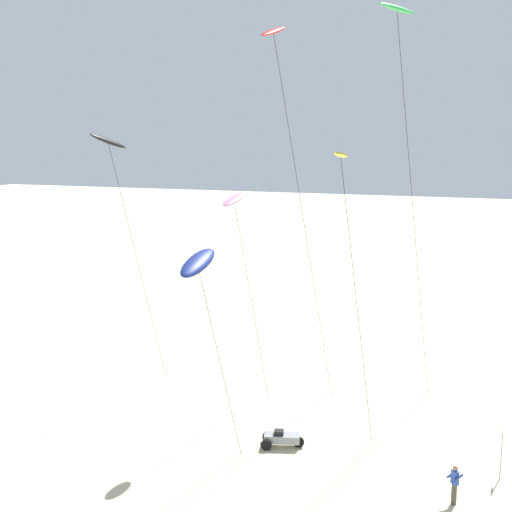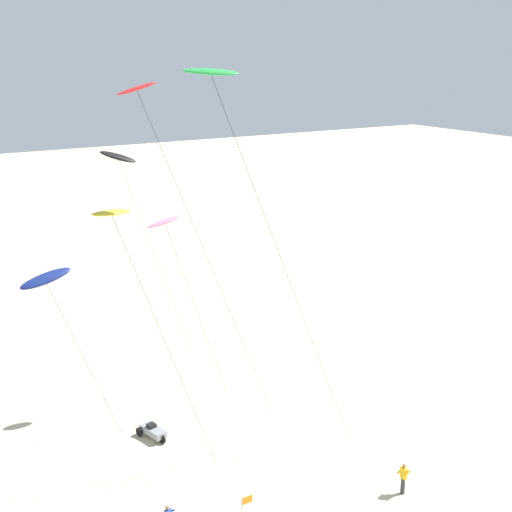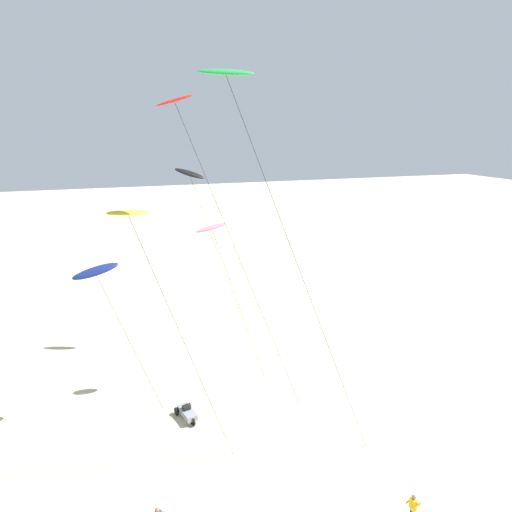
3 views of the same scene
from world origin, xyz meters
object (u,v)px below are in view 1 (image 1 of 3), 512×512
object	(u,v)px
kite_black	(109,144)
kite_red	(276,46)
kite_flyer_middle	(454,484)
kite_pink	(235,201)
kite_green	(398,17)
marker_flag	(502,446)
kite_navy	(198,263)
beach_buggy	(281,438)
kite_yellow	(341,161)

from	to	relation	value
kite_black	kite_red	size ratio (longest dim) A/B	0.76
kite_black	kite_flyer_middle	size ratio (longest dim) A/B	8.99
kite_black	kite_red	distance (m)	11.12
kite_flyer_middle	kite_pink	bearing A→B (deg)	64.77
kite_pink	kite_flyer_middle	size ratio (longest dim) A/B	7.16
kite_green	kite_black	size ratio (longest dim) A/B	1.36
marker_flag	kite_red	bearing A→B (deg)	88.76
kite_navy	kite_flyer_middle	world-z (taller)	kite_navy
kite_pink	beach_buggy	xyz separation A→B (m)	(-2.72, -3.37, -11.03)
kite_navy	kite_flyer_middle	xyz separation A→B (m)	(1.94, -10.33, -8.78)
kite_yellow	kite_pink	distance (m)	8.87
kite_yellow	kite_red	xyz separation A→B (m)	(3.14, 3.76, 4.87)
kite_red	kite_navy	bearing A→B (deg)	162.42
kite_green	kite_yellow	world-z (taller)	kite_green
kite_flyer_middle	marker_flag	world-z (taller)	marker_flag
kite_black	kite_navy	bearing A→B (deg)	-131.36
kite_navy	kite_pink	xyz separation A→B (m)	(7.40, 1.25, 1.78)
kite_navy	beach_buggy	xyz separation A→B (m)	(4.67, -2.12, -9.24)
kite_black	beach_buggy	bearing A→B (deg)	-104.37
kite_pink	kite_flyer_middle	xyz separation A→B (m)	(-5.46, -11.58, -10.56)
kite_pink	kite_green	bearing A→B (deg)	-96.33
kite_green	kite_red	world-z (taller)	kite_green
kite_navy	kite_black	size ratio (longest dim) A/B	0.69
kite_navy	kite_flyer_middle	distance (m)	13.70
kite_navy	kite_red	world-z (taller)	kite_red
kite_red	marker_flag	bearing A→B (deg)	-91.24
kite_black	kite_yellow	bearing A→B (deg)	-111.37
kite_yellow	kite_pink	xyz separation A→B (m)	(5.41, 6.63, -2.32)
kite_navy	marker_flag	size ratio (longest dim) A/B	4.92
kite_green	kite_yellow	distance (m)	7.69
kite_navy	kite_flyer_middle	bearing A→B (deg)	-79.36
kite_flyer_middle	marker_flag	bearing A→B (deg)	-30.65
kite_flyer_middle	marker_flag	distance (m)	3.49
kite_yellow	kite_flyer_middle	world-z (taller)	kite_yellow
kite_black	beach_buggy	distance (m)	17.57
kite_green	kite_yellow	size ratio (longest dim) A/B	1.44
kite_red	kite_yellow	bearing A→B (deg)	-129.91
kite_navy	kite_green	xyz separation A→B (m)	(6.51, -6.73, 10.16)
kite_yellow	marker_flag	distance (m)	14.29
kite_flyer_middle	kite_green	bearing A→B (deg)	38.23
kite_pink	kite_black	distance (m)	7.65
beach_buggy	kite_red	bearing A→B (deg)	47.70
kite_yellow	beach_buggy	size ratio (longest dim) A/B	6.70
kite_navy	kite_red	distance (m)	10.46
kite_green	kite_pink	size ratio (longest dim) A/B	1.71
kite_flyer_middle	beach_buggy	xyz separation A→B (m)	(2.73, 8.21, -0.46)
kite_black	marker_flag	size ratio (longest dim) A/B	7.15
beach_buggy	kite_black	bearing A→B (deg)	75.63
beach_buggy	marker_flag	world-z (taller)	marker_flag
kite_red	kite_flyer_middle	size ratio (longest dim) A/B	11.78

